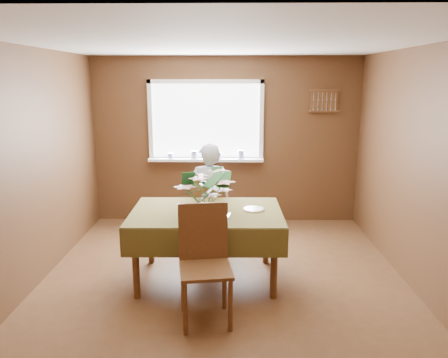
{
  "coord_description": "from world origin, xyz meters",
  "views": [
    {
      "loc": [
        0.08,
        -4.31,
        2.17
      ],
      "look_at": [
        0.0,
        0.55,
        1.05
      ],
      "focal_mm": 35.0,
      "sensor_mm": 36.0,
      "label": 1
    }
  ],
  "objects_px": {
    "chair_far": "(209,212)",
    "seated_woman": "(209,199)",
    "dining_table": "(206,220)",
    "flower_bouquet": "(205,188)",
    "chair_near": "(205,259)"
  },
  "relations": [
    {
      "from": "chair_far",
      "to": "seated_woman",
      "type": "bearing_deg",
      "value": 92.57
    },
    {
      "from": "chair_far",
      "to": "seated_woman",
      "type": "xyz_separation_m",
      "value": [
        0.0,
        -0.02,
        0.17
      ]
    },
    {
      "from": "dining_table",
      "to": "flower_bouquet",
      "type": "bearing_deg",
      "value": -90.61
    },
    {
      "from": "dining_table",
      "to": "seated_woman",
      "type": "bearing_deg",
      "value": 90.0
    },
    {
      "from": "chair_far",
      "to": "flower_bouquet",
      "type": "height_order",
      "value": "flower_bouquet"
    },
    {
      "from": "chair_near",
      "to": "seated_woman",
      "type": "relative_size",
      "value": 0.75
    },
    {
      "from": "seated_woman",
      "to": "flower_bouquet",
      "type": "bearing_deg",
      "value": 84.03
    },
    {
      "from": "chair_far",
      "to": "chair_near",
      "type": "bearing_deg",
      "value": 92.83
    },
    {
      "from": "chair_far",
      "to": "chair_near",
      "type": "distance_m",
      "value": 1.54
    },
    {
      "from": "dining_table",
      "to": "seated_woman",
      "type": "xyz_separation_m",
      "value": [
        -0.01,
        0.75,
        0.02
      ]
    },
    {
      "from": "chair_far",
      "to": "seated_woman",
      "type": "relative_size",
      "value": 0.7
    },
    {
      "from": "dining_table",
      "to": "seated_woman",
      "type": "distance_m",
      "value": 0.75
    },
    {
      "from": "chair_far",
      "to": "chair_near",
      "type": "relative_size",
      "value": 0.92
    },
    {
      "from": "dining_table",
      "to": "flower_bouquet",
      "type": "height_order",
      "value": "flower_bouquet"
    },
    {
      "from": "chair_far",
      "to": "chair_near",
      "type": "xyz_separation_m",
      "value": [
        0.03,
        -1.54,
        0.04
      ]
    }
  ]
}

